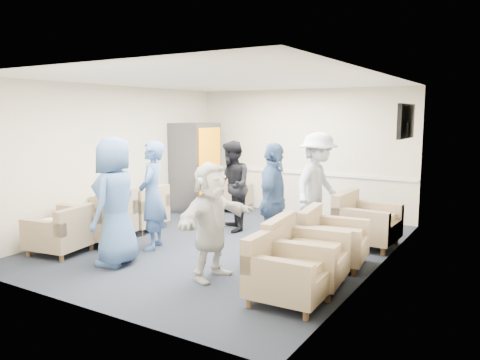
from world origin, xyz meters
The scene contains 25 objects.
floor centered at (0.00, 0.00, 0.00)m, with size 6.00×6.00×0.00m, color black.
ceiling centered at (0.00, 0.00, 2.70)m, with size 6.00×6.00×0.00m, color silver.
back_wall centered at (0.00, 3.00, 1.35)m, with size 5.00×0.02×2.70m, color beige.
front_wall centered at (0.00, -3.00, 1.35)m, with size 5.00×0.02×2.70m, color beige.
left_wall centered at (-2.50, 0.00, 1.35)m, with size 0.02×6.00×2.70m, color beige.
right_wall centered at (2.50, 0.00, 1.35)m, with size 0.02×6.00×2.70m, color beige.
chair_rail centered at (0.00, 2.98, 0.90)m, with size 4.98×0.04×0.06m, color silver.
tv centered at (2.44, 1.80, 2.05)m, with size 0.10×1.00×0.58m.
armchair_left_near centered at (-1.89, -1.76, 0.32)m, with size 0.92×0.92×0.64m.
armchair_left_mid centered at (-1.88, -0.96, 0.38)m, with size 1.08×1.08×0.76m.
armchair_left_far centered at (-1.94, 0.01, 0.35)m, with size 0.97×0.97×0.71m.
armchair_right_near centered at (1.91, -1.66, 0.34)m, with size 0.87×0.87×0.67m.
armchair_right_midnear centered at (1.87, -1.08, 0.36)m, with size 1.01×1.01×0.73m.
armchair_right_midfar centered at (1.87, -0.10, 0.35)m, with size 0.98×0.98×0.70m.
armchair_right_far centered at (1.98, 1.15, 0.37)m, with size 0.96×0.96×0.74m.
armchair_corner centered at (-1.47, 2.41, 0.32)m, with size 0.91×0.91×0.64m.
vending_machine centered at (-2.09, 1.97, 0.99)m, with size 0.80×0.94×1.98m.
backpack centered at (-1.71, -0.35, 0.25)m, with size 0.30×0.23×0.48m.
pillow centered at (-1.90, -1.77, 0.49)m, with size 0.47×0.36×0.14m, color white.
person_front_left centered at (-0.79, -1.68, 0.93)m, with size 0.91×0.59×1.85m, color #3F6198.
person_mid_left centered at (-0.88, -0.80, 0.87)m, with size 0.64×0.42×1.74m, color #3F6198.
person_back_left centered at (-0.42, 0.85, 0.84)m, with size 0.82×0.64×1.69m, color black.
person_back_right centered at (1.13, 1.22, 0.93)m, with size 1.20×0.69×1.86m, color white.
person_mid_right centered at (1.08, -0.38, 0.88)m, with size 1.03×0.43×1.76m, color #3F6198.
person_front_right centered at (0.73, -1.45, 0.78)m, with size 1.45×0.46×1.56m, color silver.
Camera 1 is at (4.18, -6.37, 2.16)m, focal length 35.00 mm.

